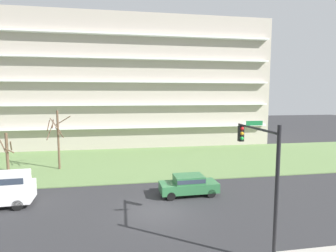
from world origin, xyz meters
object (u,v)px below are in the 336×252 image
object	(u,v)px
tree_left	(57,137)
traffic_signal_mast	(262,164)
tree_far_left	(7,151)
sedan_green_center_left	(189,184)

from	to	relation	value
tree_left	traffic_signal_mast	xyz separation A→B (m)	(13.14, -17.28, 0.86)
tree_far_left	sedan_green_center_left	xyz separation A→B (m)	(16.28, -9.65, -1.17)
tree_far_left	tree_left	xyz separation A→B (m)	(4.86, -0.10, 1.38)
traffic_signal_mast	sedan_green_center_left	bearing A→B (deg)	102.57
tree_left	sedan_green_center_left	bearing A→B (deg)	-39.92
tree_far_left	tree_left	bearing A→B (deg)	-1.17
tree_far_left	traffic_signal_mast	world-z (taller)	traffic_signal_mast
sedan_green_center_left	traffic_signal_mast	size ratio (longest dim) A/B	0.70
tree_left	sedan_green_center_left	world-z (taller)	tree_left
tree_far_left	traffic_signal_mast	bearing A→B (deg)	-43.99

